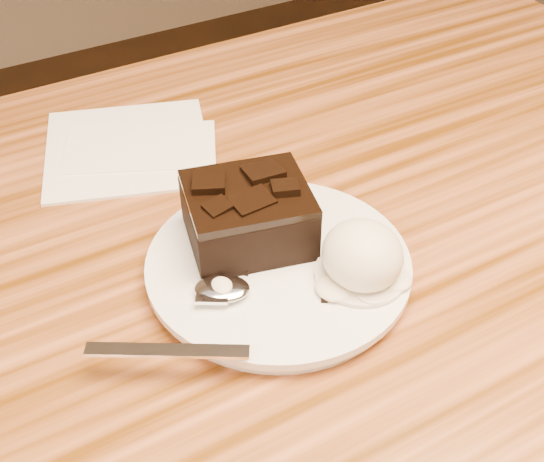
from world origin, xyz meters
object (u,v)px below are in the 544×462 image
brownie (248,218)px  spoon (222,290)px  plate (278,268)px  ice_cream_scoop (362,255)px  napkin (127,147)px

brownie → spoon: bearing=-135.8°
plate → ice_cream_scoop: (0.05, -0.05, 0.03)m
brownie → napkin: bearing=98.9°
plate → spoon: size_ratio=1.26×
plate → brownie: size_ratio=2.22×
plate → napkin: 0.23m
plate → brownie: bearing=103.6°
napkin → ice_cream_scoop: bearing=-73.0°
brownie → spoon: size_ratio=0.57×
spoon → ice_cream_scoop: bearing=-77.5°
plate → napkin: size_ratio=1.32×
brownie → ice_cream_scoop: bearing=-56.1°
napkin → brownie: bearing=-81.1°
brownie → ice_cream_scoop: 0.10m
plate → napkin: bearing=99.6°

